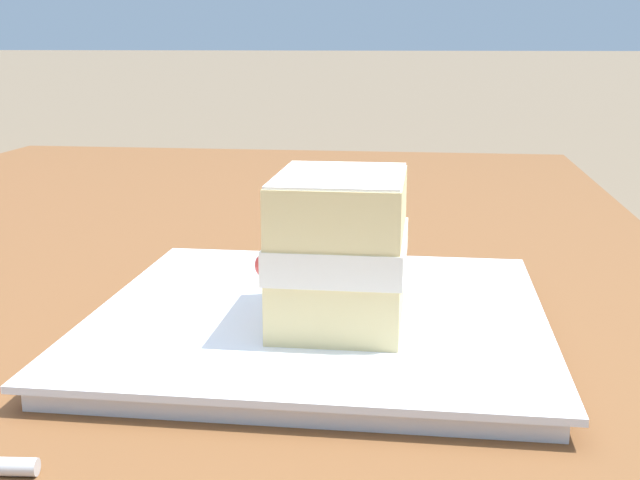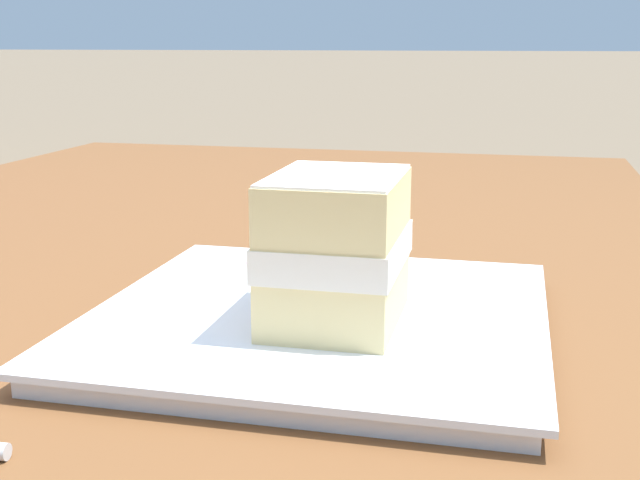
# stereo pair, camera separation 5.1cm
# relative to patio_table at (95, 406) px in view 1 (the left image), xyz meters

# --- Properties ---
(patio_table) EXTENTS (1.68, 0.92, 0.72)m
(patio_table) POSITION_rel_patio_table_xyz_m (0.00, 0.00, 0.00)
(patio_table) COLOR brown
(patio_table) RESTS_ON ground
(dessert_plate) EXTENTS (0.28, 0.28, 0.02)m
(dessert_plate) POSITION_rel_patio_table_xyz_m (-0.05, -0.18, 0.09)
(dessert_plate) COLOR white
(dessert_plate) RESTS_ON patio_table
(cake_slice) EXTENTS (0.10, 0.08, 0.09)m
(cake_slice) POSITION_rel_patio_table_xyz_m (-0.07, -0.19, 0.14)
(cake_slice) COLOR #EAD18C
(cake_slice) RESTS_ON dessert_plate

